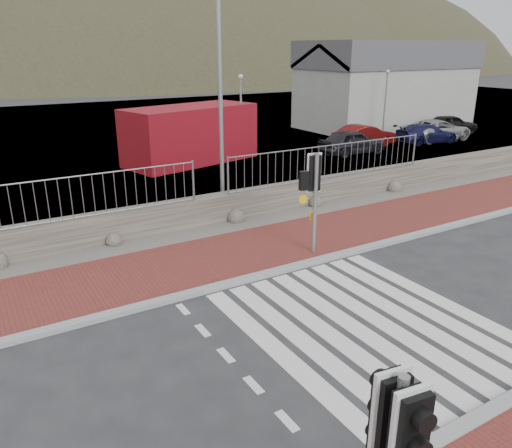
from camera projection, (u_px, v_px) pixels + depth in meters
ground at (366, 324)px, 10.25m from camera, size 220.00×220.00×0.00m
sidewalk_far at (254, 250)px, 13.87m from camera, size 40.00×3.00×0.08m
kerb_near at (499, 407)px, 7.81m from camera, size 40.00×0.25×0.12m
kerb_far at (285, 269)px, 12.66m from camera, size 40.00×0.25×0.12m
zebra_crossing at (366, 324)px, 10.25m from camera, size 4.62×5.60×0.01m
gravel_strip at (222, 229)px, 15.49m from camera, size 40.00×1.50×0.06m
stone_wall at (210, 210)px, 16.00m from camera, size 40.00×0.60×0.90m
railing at (211, 169)px, 15.42m from camera, size 18.07×0.07×1.22m
quay at (73, 134)px, 32.80m from camera, size 120.00×40.00×0.50m
water at (11, 94)px, 61.08m from camera, size 220.00×50.00×0.05m
harbor_building at (386, 84)px, 35.05m from camera, size 12.20×6.20×5.80m
hills_backdrop at (55, 210)px, 92.26m from camera, size 254.00×90.00×100.00m
traffic_signal_near at (396, 446)px, 4.53m from camera, size 0.41×0.28×2.71m
traffic_signal_far at (315, 182)px, 13.05m from camera, size 0.69×0.34×2.81m
streetlight at (224, 74)px, 15.74m from camera, size 1.71×0.50×8.13m
shipping_container at (191, 134)px, 24.36m from camera, size 6.96×4.21×2.71m
car_a at (352, 142)px, 26.35m from camera, size 3.83×1.58×1.30m
car_b at (364, 136)px, 28.31m from camera, size 3.82×1.38×1.25m
car_c at (427, 133)px, 29.48m from camera, size 4.10×2.16×1.13m
car_d at (437, 130)px, 30.31m from camera, size 4.61×2.30×1.26m
car_e at (451, 124)px, 32.87m from camera, size 3.81×2.29×1.21m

